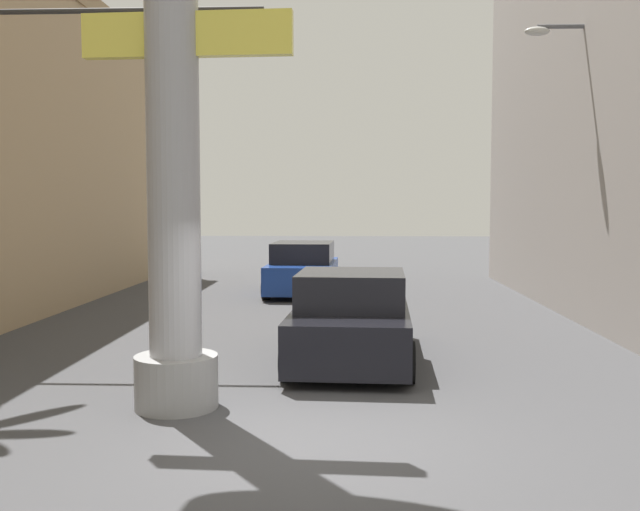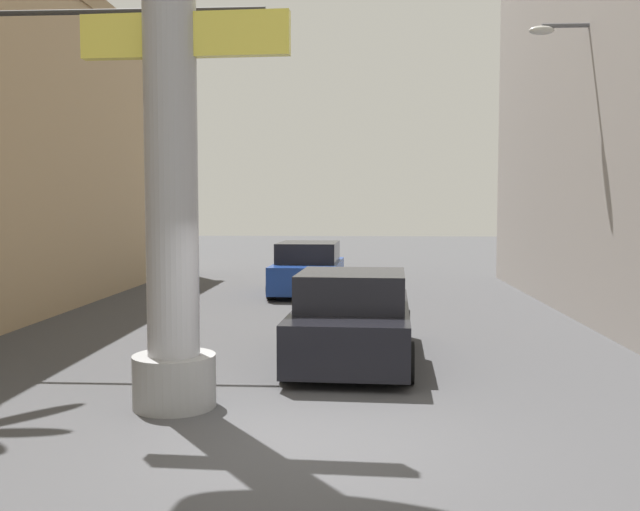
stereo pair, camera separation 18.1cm
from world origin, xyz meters
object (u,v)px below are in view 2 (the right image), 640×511
(car_far, at_px, (308,269))
(car_lead, at_px, (353,320))
(street_lamp, at_px, (614,140))
(traffic_light_mast, at_px, (57,109))
(neon_sign_pole, at_px, (170,58))

(car_far, bearing_deg, car_lead, -81.02)
(street_lamp, xyz_separation_m, traffic_light_mast, (-11.20, -3.41, 0.31))
(street_lamp, height_order, car_far, street_lamp)
(car_lead, bearing_deg, traffic_light_mast, 172.22)
(neon_sign_pole, xyz_separation_m, car_far, (0.86, 12.24, -3.83))
(traffic_light_mast, bearing_deg, car_far, 64.80)
(car_lead, bearing_deg, street_lamp, 35.90)
(traffic_light_mast, bearing_deg, neon_sign_pole, -50.01)
(car_far, bearing_deg, neon_sign_pole, -94.00)
(car_lead, relative_size, car_far, 1.08)
(neon_sign_pole, xyz_separation_m, street_lamp, (8.06, 7.16, -0.44))
(neon_sign_pole, distance_m, car_lead, 5.41)
(street_lamp, relative_size, car_lead, 1.44)
(neon_sign_pole, xyz_separation_m, traffic_light_mast, (-3.14, 3.74, -0.13))
(street_lamp, bearing_deg, traffic_light_mast, -163.05)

